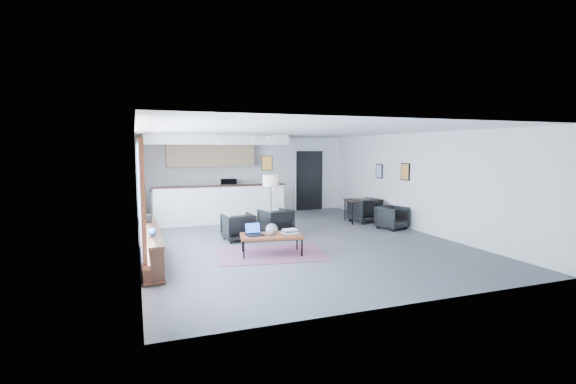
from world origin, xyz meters
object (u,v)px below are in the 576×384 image
object	(u,v)px
microwave	(229,182)
ceramic_pot	(272,229)
armchair_left	(238,226)
armchair_right	(276,220)
book_stack	(290,231)
dining_chair_near	(392,218)
dining_chair_far	(364,211)
coffee_table	(271,236)
floor_lamp	(271,183)
laptop	(254,231)
dining_table	(360,202)

from	to	relation	value
microwave	ceramic_pot	bearing A→B (deg)	-88.01
armchair_left	armchair_right	size ratio (longest dim) A/B	0.98
armchair_left	book_stack	bearing A→B (deg)	110.95
dining_chair_near	dining_chair_far	bearing A→B (deg)	78.78
microwave	coffee_table	bearing A→B (deg)	-87.91
coffee_table	floor_lamp	distance (m)	2.52
dining_chair_far	microwave	distance (m)	4.47
laptop	dining_chair_near	distance (m)	4.48
microwave	dining_table	bearing A→B (deg)	-33.04
microwave	armchair_right	bearing A→B (deg)	-77.63
ceramic_pot	dining_table	distance (m)	4.57
ceramic_pot	dining_table	world-z (taller)	dining_table
armchair_right	dining_chair_near	bearing A→B (deg)	160.23
dining_table	dining_chair_far	size ratio (longest dim) A/B	1.37
armchair_right	laptop	bearing A→B (deg)	46.25
floor_lamp	dining_chair_near	bearing A→B (deg)	-13.62
armchair_left	microwave	bearing A→B (deg)	-103.38
ceramic_pot	dining_chair_near	size ratio (longest dim) A/B	0.41
book_stack	dining_table	xyz separation A→B (m)	(3.24, 2.71, 0.16)
laptop	armchair_left	bearing A→B (deg)	81.50
microwave	armchair_left	bearing A→B (deg)	-94.08
dining_table	microwave	distance (m)	4.32
dining_chair_near	dining_chair_far	xyz separation A→B (m)	(-0.16, 1.21, 0.04)
coffee_table	microwave	world-z (taller)	microwave
armchair_left	armchair_right	xyz separation A→B (m)	(1.05, 0.32, 0.01)
book_stack	floor_lamp	bearing A→B (deg)	82.11
dining_table	microwave	size ratio (longest dim) A/B	1.89
floor_lamp	dining_table	bearing A→B (deg)	8.94
dining_table	armchair_left	bearing A→B (deg)	-163.88
ceramic_pot	armchair_right	bearing A→B (deg)	69.21
laptop	microwave	distance (m)	5.29
ceramic_pot	armchair_left	size ratio (longest dim) A/B	0.34
book_stack	floor_lamp	distance (m)	2.42
coffee_table	laptop	size ratio (longest dim) A/B	3.59
dining_chair_near	dining_chair_far	size ratio (longest dim) A/B	0.87
book_stack	armchair_right	bearing A→B (deg)	80.51
armchair_right	dining_chair_far	xyz separation A→B (m)	(3.05, 0.80, -0.03)
ceramic_pot	armchair_left	bearing A→B (deg)	101.54
armchair_right	dining_chair_far	distance (m)	3.16
dining_chair_near	dining_chair_far	distance (m)	1.22
dining_table	dining_chair_near	xyz separation A→B (m)	(0.28, -1.24, -0.32)
floor_lamp	coffee_table	bearing A→B (deg)	-107.70
dining_table	ceramic_pot	bearing A→B (deg)	-143.10
coffee_table	dining_chair_near	distance (m)	4.19
ceramic_pot	dining_chair_far	xyz separation A→B (m)	(3.78, 2.71, -0.20)
floor_lamp	dining_chair_near	xyz separation A→B (m)	(3.21, -0.78, -1.01)
coffee_table	book_stack	bearing A→B (deg)	9.54
dining_chair_near	microwave	bearing A→B (deg)	114.82
armchair_left	floor_lamp	bearing A→B (deg)	-151.11
floor_lamp	microwave	world-z (taller)	floor_lamp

